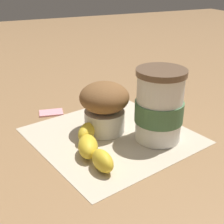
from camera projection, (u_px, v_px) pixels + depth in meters
name	position (u px, v px, depth m)	size (l,w,h in m)	color
ground_plane	(112.00, 136.00, 0.58)	(3.00, 3.00, 0.00)	#936D47
paper_napkin	(112.00, 135.00, 0.58)	(0.27, 0.27, 0.00)	beige
coffee_cup	(159.00, 106.00, 0.55)	(0.09, 0.09, 0.13)	white
muffin	(104.00, 105.00, 0.58)	(0.09, 0.09, 0.10)	white
banana	(91.00, 146.00, 0.51)	(0.06, 0.15, 0.03)	gold
sugar_packet	(51.00, 112.00, 0.67)	(0.05, 0.03, 0.01)	pink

